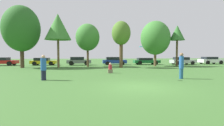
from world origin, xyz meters
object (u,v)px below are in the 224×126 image
object	(u,v)px
tree_1	(58,27)
parked_car_red	(2,61)
parked_car_blue	(114,61)
tree_0	(21,29)
parked_car_grey	(79,61)
person_thrower	(44,68)
parked_car_white	(211,60)
bystander_sitting	(110,69)
person_catcher	(181,65)
parked_car_green	(146,61)
parked_car_silver	(182,61)
tree_2	(88,37)
tree_5	(177,33)
tree_4	(155,38)
tree_3	(121,34)
frisbee	(141,47)
parked_car_yellow	(43,61)

from	to	relation	value
tree_1	parked_car_red	bearing A→B (deg)	151.50
tree_1	parked_car_blue	bearing A→B (deg)	32.15
tree_0	parked_car_grey	distance (m)	9.59
person_thrower	parked_car_red	xyz separation A→B (m)	(-10.70, 16.68, -0.18)
person_thrower	parked_car_white	xyz separation A→B (m)	(24.73, 17.01, -0.18)
bystander_sitting	parked_car_blue	distance (m)	12.74
parked_car_grey	parked_car_blue	size ratio (longest dim) A/B	0.98
person_catcher	parked_car_red	bearing A→B (deg)	-37.49
parked_car_green	tree_1	bearing A→B (deg)	-159.44
person_thrower	parked_car_silver	bearing A→B (deg)	42.86
tree_2	tree_5	bearing A→B (deg)	-3.06
tree_2	parked_car_red	xyz separation A→B (m)	(-13.41, 3.87, -3.49)
person_catcher	tree_1	size ratio (longest dim) A/B	0.26
tree_1	tree_4	distance (m)	13.93
tree_5	parked_car_green	distance (m)	7.01
bystander_sitting	parked_car_red	bearing A→B (deg)	141.13
parked_car_red	parked_car_white	size ratio (longest dim) A/B	1.05
tree_0	tree_4	size ratio (longest dim) A/B	1.21
person_catcher	parked_car_green	size ratio (longest dim) A/B	0.42
bystander_sitting	parked_car_grey	bearing A→B (deg)	107.12
tree_5	parked_car_white	size ratio (longest dim) A/B	1.47
person_thrower	tree_3	size ratio (longest dim) A/B	0.28
parked_car_blue	person_catcher	bearing A→B (deg)	-80.91
parked_car_silver	tree_0	bearing A→B (deg)	-170.10
tree_0	parked_car_white	bearing A→B (deg)	9.98
tree_0	parked_car_green	distance (m)	19.55
frisbee	parked_car_white	world-z (taller)	frisbee
parked_car_silver	parked_car_white	world-z (taller)	parked_car_white
parked_car_blue	parked_car_red	bearing A→B (deg)	179.43
tree_0	bystander_sitting	bearing A→B (deg)	-35.19
parked_car_grey	parked_car_silver	xyz separation A→B (m)	(17.64, -0.54, -0.04)
tree_1	parked_car_grey	bearing A→B (deg)	65.71
tree_2	parked_car_silver	xyz separation A→B (m)	(16.09, 3.24, -3.51)
tree_0	parked_car_grey	xyz separation A→B (m)	(6.95, 4.95, -4.38)
parked_car_red	parked_car_blue	bearing A→B (deg)	-0.57
person_thrower	bystander_sitting	bearing A→B (deg)	40.89
tree_5	bystander_sitting	bearing A→B (deg)	-142.95
tree_0	tree_2	world-z (taller)	tree_0
parked_car_yellow	parked_car_blue	world-z (taller)	parked_car_blue
bystander_sitting	tree_2	size ratio (longest dim) A/B	0.16
tree_3	parked_car_green	xyz separation A→B (m)	(5.42, 6.37, -3.82)
person_thrower	parked_car_green	world-z (taller)	person_thrower
frisbee	tree_0	distance (m)	17.71
tree_0	parked_car_green	size ratio (longest dim) A/B	1.82
tree_5	parked_car_silver	xyz separation A→B (m)	(3.03, 3.94, -4.17)
tree_3	parked_car_green	bearing A→B (deg)	49.63
person_catcher	parked_car_yellow	world-z (taller)	person_catcher
person_thrower	parked_car_blue	xyz separation A→B (m)	(6.96, 16.59, -0.19)
tree_2	tree_5	distance (m)	13.10
person_catcher	parked_car_white	world-z (taller)	person_catcher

